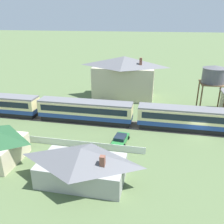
{
  "coord_description": "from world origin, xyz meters",
  "views": [
    {
      "loc": [
        -6.69,
        -36.29,
        17.84
      ],
      "look_at": [
        -14.36,
        1.4,
        2.44
      ],
      "focal_mm": 38.0,
      "sensor_mm": 36.0,
      "label": 1
    }
  ],
  "objects": [
    {
      "name": "ground_plane",
      "position": [
        0.0,
        0.0,
        0.0
      ],
      "size": [
        600.0,
        600.0,
        0.0
      ],
      "primitive_type": "plane",
      "color": "#566B42"
    },
    {
      "name": "parked_car_green",
      "position": [
        -11.8,
        -4.72,
        0.58
      ],
      "size": [
        2.52,
        4.36,
        1.22
      ],
      "rotation": [
        0.0,
        0.0,
        1.47
      ],
      "color": "#287A38",
      "rests_on": "ground_plane"
    },
    {
      "name": "station_house_grey_roof",
      "position": [
        -14.74,
        17.42,
        4.99
      ],
      "size": [
        14.83,
        8.46,
        9.7
      ],
      "color": "beige",
      "rests_on": "ground_plane"
    },
    {
      "name": "water_tower",
      "position": [
        3.68,
        11.93,
        7.44
      ],
      "size": [
        4.77,
        4.77,
        9.34
      ],
      "color": "brown",
      "rests_on": "ground_plane"
    },
    {
      "name": "cottage_grey_roof",
      "position": [
        -14.68,
        -14.45,
        2.22
      ],
      "size": [
        10.55,
        5.92,
        4.27
      ],
      "color": "#9E9E99",
      "rests_on": "ground_plane"
    },
    {
      "name": "railway_track",
      "position": [
        -8.79,
        1.93,
        0.01
      ],
      "size": [
        135.41,
        3.6,
        0.04
      ],
      "color": "#665B51",
      "rests_on": "ground_plane"
    },
    {
      "name": "passenger_train",
      "position": [
        -10.06,
        1.93,
        2.18
      ],
      "size": [
        72.13,
        3.21,
        3.93
      ],
      "color": "#234293",
      "rests_on": "ground_plane"
    },
    {
      "name": "picket_fence_front",
      "position": [
        -27.21,
        -7.33,
        0.53
      ],
      "size": [
        38.82,
        0.06,
        1.05
      ],
      "primitive_type": "cube",
      "color": "white",
      "rests_on": "ground_plane"
    }
  ]
}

